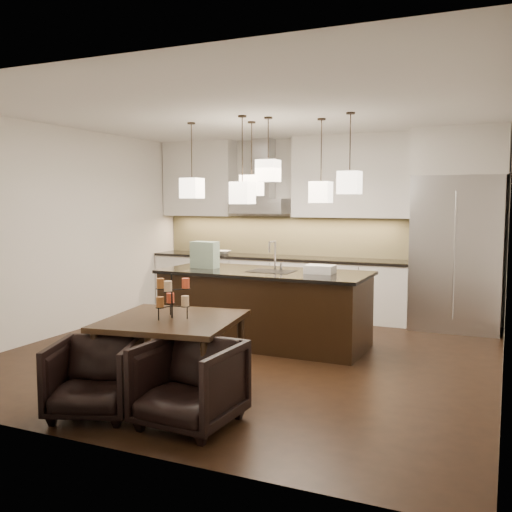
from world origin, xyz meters
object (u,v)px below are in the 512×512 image
at_px(refrigerator, 457,253).
at_px(armchair_left, 94,378).
at_px(armchair_right, 189,384).
at_px(island_body, 264,309).
at_px(dining_table, 173,355).

bearing_deg(refrigerator, armchair_left, -118.26).
relative_size(refrigerator, armchair_right, 2.83).
distance_m(refrigerator, island_body, 2.89).
bearing_deg(armchair_right, refrigerator, 72.91).
xyz_separation_m(dining_table, armchair_left, (-0.29, -0.76, -0.04)).
distance_m(island_body, armchair_left, 2.83).
bearing_deg(dining_table, island_body, 79.51).
xyz_separation_m(island_body, armchair_left, (-0.37, -2.80, -0.12)).
relative_size(island_body, armchair_left, 3.59).
distance_m(island_body, dining_table, 2.04).
height_order(island_body, armchair_right, island_body).
distance_m(armchair_left, armchair_right, 0.86).
xyz_separation_m(armchair_left, armchair_right, (0.85, 0.13, 0.02)).
bearing_deg(refrigerator, dining_table, -119.59).
xyz_separation_m(refrigerator, island_body, (-2.13, -1.85, -0.63)).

